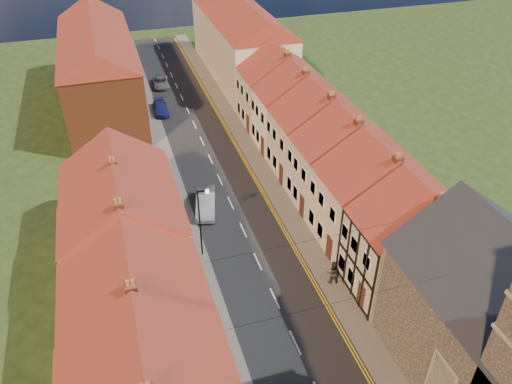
{
  "coord_description": "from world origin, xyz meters",
  "views": [
    {
      "loc": [
        -8.65,
        -9.11,
        26.29
      ],
      "look_at": [
        1.18,
        22.2,
        3.5
      ],
      "focal_mm": 35.0,
      "sensor_mm": 36.0,
      "label": 1
    }
  ],
  "objects_px": {
    "pedestrian_right": "(332,272)",
    "lamppost": "(201,219)",
    "car_far": "(161,108)",
    "car_distant": "(161,82)",
    "car_mid": "(206,203)"
  },
  "relations": [
    {
      "from": "car_far",
      "to": "car_distant",
      "type": "relative_size",
      "value": 1.0
    },
    {
      "from": "lamppost",
      "to": "pedestrian_right",
      "type": "relative_size",
      "value": 3.11
    },
    {
      "from": "car_mid",
      "to": "car_distant",
      "type": "bearing_deg",
      "value": 103.49
    },
    {
      "from": "car_distant",
      "to": "pedestrian_right",
      "type": "bearing_deg",
      "value": -76.8
    },
    {
      "from": "lamppost",
      "to": "pedestrian_right",
      "type": "xyz_separation_m",
      "value": [
        8.25,
        -5.8,
        -2.45
      ]
    },
    {
      "from": "car_far",
      "to": "lamppost",
      "type": "bearing_deg",
      "value": -90.24
    },
    {
      "from": "lamppost",
      "to": "car_distant",
      "type": "relative_size",
      "value": 1.43
    },
    {
      "from": "car_mid",
      "to": "lamppost",
      "type": "bearing_deg",
      "value": -90.53
    },
    {
      "from": "lamppost",
      "to": "car_far",
      "type": "height_order",
      "value": "lamppost"
    },
    {
      "from": "lamppost",
      "to": "car_far",
      "type": "distance_m",
      "value": 26.46
    },
    {
      "from": "car_far",
      "to": "car_distant",
      "type": "distance_m",
      "value": 8.14
    },
    {
      "from": "lamppost",
      "to": "car_distant",
      "type": "height_order",
      "value": "lamppost"
    },
    {
      "from": "pedestrian_right",
      "to": "lamppost",
      "type": "bearing_deg",
      "value": -20.14
    },
    {
      "from": "pedestrian_right",
      "to": "car_mid",
      "type": "bearing_deg",
      "value": -44.67
    },
    {
      "from": "lamppost",
      "to": "car_far",
      "type": "xyz_separation_m",
      "value": [
        0.61,
        26.29,
        -2.93
      ]
    }
  ]
}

